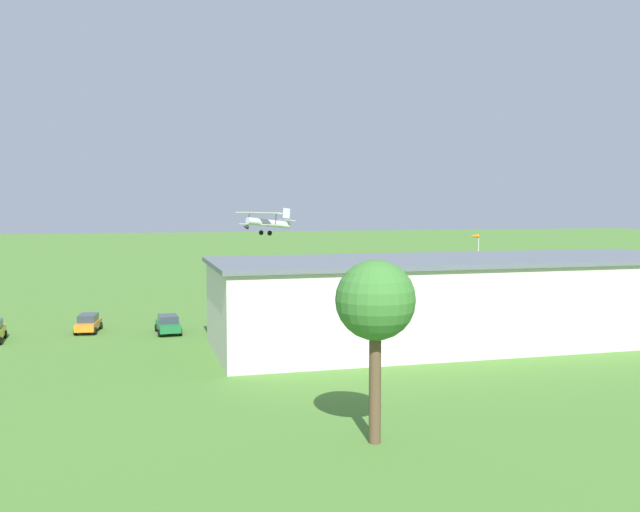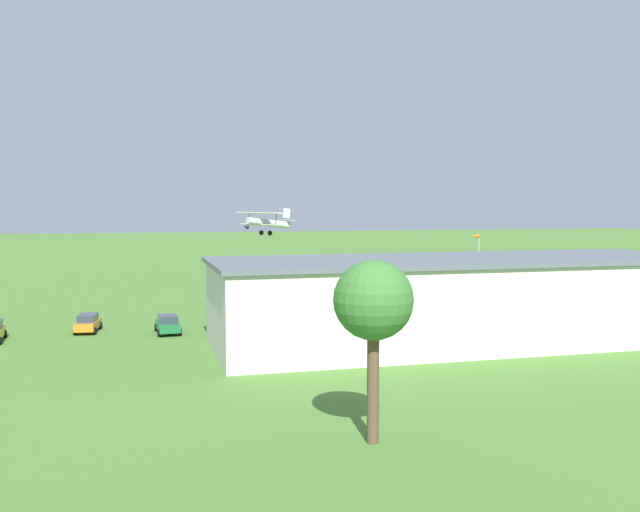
# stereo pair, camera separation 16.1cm
# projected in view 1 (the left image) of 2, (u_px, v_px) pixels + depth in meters

# --- Properties ---
(ground_plane) EXTENTS (400.00, 400.00, 0.00)m
(ground_plane) POSITION_uv_depth(u_px,v_px,m) (308.00, 290.00, 92.77)
(ground_plane) COLOR #47752D
(hangar) EXTENTS (39.90, 13.55, 6.97)m
(hangar) POSITION_uv_depth(u_px,v_px,m) (458.00, 300.00, 56.96)
(hangar) COLOR beige
(hangar) RESTS_ON ground_plane
(biplane) EXTENTS (7.59, 9.31, 3.57)m
(biplane) POSITION_uv_depth(u_px,v_px,m) (266.00, 222.00, 91.83)
(biplane) COLOR silver
(car_green) EXTENTS (2.25, 4.18, 1.61)m
(car_green) POSITION_uv_depth(u_px,v_px,m) (168.00, 324.00, 61.45)
(car_green) COLOR #1E6B38
(car_green) RESTS_ON ground_plane
(car_orange) EXTENTS (2.28, 4.27, 1.59)m
(car_orange) POSITION_uv_depth(u_px,v_px,m) (88.00, 323.00, 62.11)
(car_orange) COLOR orange
(car_orange) RESTS_ON ground_plane
(person_crossing_taxiway) EXTENTS (0.54, 0.54, 1.53)m
(person_crossing_taxiway) POSITION_uv_depth(u_px,v_px,m) (558.00, 300.00, 77.67)
(person_crossing_taxiway) COLOR #33723F
(person_crossing_taxiway) RESTS_ON ground_plane
(person_at_fence_line) EXTENTS (0.46, 0.46, 1.69)m
(person_at_fence_line) POSITION_uv_depth(u_px,v_px,m) (533.00, 300.00, 77.12)
(person_at_fence_line) COLOR beige
(person_at_fence_line) RESTS_ON ground_plane
(person_near_hangar_door) EXTENTS (0.45, 0.45, 1.61)m
(person_near_hangar_door) POSITION_uv_depth(u_px,v_px,m) (549.00, 303.00, 75.07)
(person_near_hangar_door) COLOR #33723F
(person_near_hangar_door) RESTS_ON ground_plane
(tree_at_field_edge) EXTENTS (3.77, 3.77, 8.69)m
(tree_at_field_edge) POSITION_uv_depth(u_px,v_px,m) (375.00, 303.00, 32.80)
(tree_at_field_edge) COLOR brown
(tree_at_field_edge) RESTS_ON ground_plane
(windsock) EXTENTS (1.47, 1.03, 6.73)m
(windsock) POSITION_uv_depth(u_px,v_px,m) (475.00, 240.00, 107.41)
(windsock) COLOR silver
(windsock) RESTS_ON ground_plane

